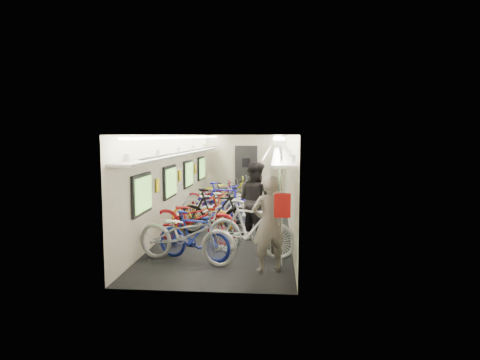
% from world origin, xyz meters
% --- Properties ---
extents(train_car_shell, '(10.00, 10.00, 10.00)m').
position_xyz_m(train_car_shell, '(-0.36, 0.71, 1.66)').
color(train_car_shell, black).
rests_on(train_car_shell, ground).
extents(bicycle_0, '(2.19, 1.33, 1.09)m').
position_xyz_m(bicycle_0, '(-0.51, -3.52, 0.54)').
color(bicycle_0, '#9E9DA2').
rests_on(bicycle_0, ground).
extents(bicycle_1, '(1.64, 0.96, 0.95)m').
position_xyz_m(bicycle_1, '(-0.41, -3.35, 0.48)').
color(bicycle_1, navy).
rests_on(bicycle_1, ground).
extents(bicycle_2, '(2.22, 1.27, 1.10)m').
position_xyz_m(bicycle_2, '(-0.66, -2.00, 0.55)').
color(bicycle_2, maroon).
rests_on(bicycle_2, ground).
extents(bicycle_3, '(1.94, 0.86, 1.13)m').
position_xyz_m(bicycle_3, '(-0.29, -1.32, 0.56)').
color(bicycle_3, black).
rests_on(bicycle_3, ground).
extents(bicycle_4, '(1.87, 1.24, 0.93)m').
position_xyz_m(bicycle_4, '(-0.67, -1.04, 0.47)').
color(bicycle_4, orange).
rests_on(bicycle_4, ground).
extents(bicycle_5, '(1.63, 0.83, 0.94)m').
position_xyz_m(bicycle_5, '(-0.12, -0.49, 0.47)').
color(bicycle_5, white).
rests_on(bicycle_5, ground).
extents(bicycle_6, '(1.91, 0.80, 0.98)m').
position_xyz_m(bicycle_6, '(-0.60, 0.44, 0.49)').
color(bicycle_6, '#B6B8BC').
rests_on(bicycle_6, ground).
extents(bicycle_7, '(1.85, 1.16, 1.08)m').
position_xyz_m(bicycle_7, '(-0.35, 0.49, 0.54)').
color(bicycle_7, '#1F1BA5').
rests_on(bicycle_7, ground).
extents(bicycle_8, '(1.99, 1.11, 0.99)m').
position_xyz_m(bicycle_8, '(-0.80, 1.74, 0.50)').
color(bicycle_8, maroon).
rests_on(bicycle_8, ground).
extents(bicycle_9, '(1.61, 0.84, 0.93)m').
position_xyz_m(bicycle_9, '(-0.42, 1.80, 0.47)').
color(bicycle_9, black).
rests_on(bicycle_9, ground).
extents(bicycle_10, '(1.95, 0.87, 0.99)m').
position_xyz_m(bicycle_10, '(-0.48, 3.06, 0.50)').
color(bicycle_10, yellow).
rests_on(bicycle_10, ground).
extents(bicycle_11, '(1.94, 1.12, 1.12)m').
position_xyz_m(bicycle_11, '(0.67, -3.00, 0.56)').
color(bicycle_11, '#BCBCBE').
rests_on(bicycle_11, ground).
extents(bicycle_12, '(1.90, 1.26, 0.94)m').
position_xyz_m(bicycle_12, '(-0.56, 2.75, 0.47)').
color(bicycle_12, '#5B5B60').
rests_on(bicycle_12, ground).
extents(bicycle_14, '(1.81, 1.09, 0.90)m').
position_xyz_m(bicycle_14, '(-0.36, 4.40, 0.45)').
color(bicycle_14, '#5D5E62').
rests_on(bicycle_14, ground).
extents(passenger_near, '(0.74, 0.63, 1.71)m').
position_xyz_m(passenger_near, '(1.03, -3.92, 0.85)').
color(passenger_near, gray).
rests_on(passenger_near, ground).
extents(passenger_mid, '(1.11, 1.08, 1.81)m').
position_xyz_m(passenger_mid, '(0.67, -1.60, 0.90)').
color(passenger_mid, black).
rests_on(passenger_mid, ground).
extents(backpack, '(0.27, 0.16, 0.38)m').
position_xyz_m(backpack, '(1.26, -4.49, 1.28)').
color(backpack, '#B31211').
rests_on(backpack, passenger_near).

